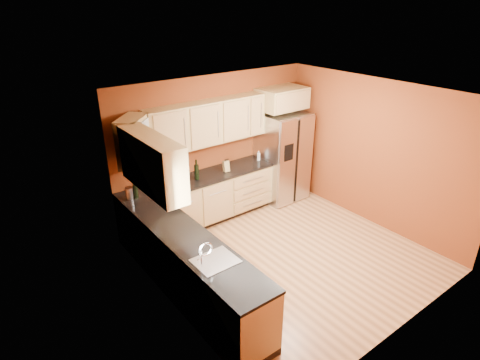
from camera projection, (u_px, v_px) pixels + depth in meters
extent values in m
plane|color=#99653B|center=(286.00, 255.00, 6.47)|extent=(4.00, 4.00, 0.00)
plane|color=white|center=(296.00, 95.00, 5.38)|extent=(4.00, 4.00, 0.00)
cube|color=brown|center=(215.00, 146.00, 7.37)|extent=(4.00, 0.04, 2.60)
cube|color=brown|center=(415.00, 242.00, 4.48)|extent=(4.00, 0.04, 2.60)
cube|color=brown|center=(170.00, 225.00, 4.83)|extent=(0.04, 4.00, 2.60)
cube|color=brown|center=(373.00, 153.00, 7.03)|extent=(0.04, 4.00, 2.60)
cube|color=tan|center=(200.00, 202.00, 7.21)|extent=(2.90, 0.60, 0.88)
cube|color=tan|center=(195.00, 273.00, 5.35)|extent=(0.60, 2.80, 0.88)
cube|color=black|center=(199.00, 179.00, 7.01)|extent=(2.90, 0.62, 0.04)
cube|color=black|center=(194.00, 244.00, 5.16)|extent=(0.62, 2.80, 0.04)
cube|color=tan|center=(208.00, 123.00, 6.90)|extent=(2.30, 0.33, 0.75)
cube|color=tan|center=(152.00, 163.00, 5.22)|extent=(0.33, 1.35, 0.75)
cube|color=tan|center=(134.00, 142.00, 6.00)|extent=(0.67, 0.67, 0.75)
cube|color=tan|center=(282.00, 98.00, 7.59)|extent=(0.92, 0.60, 0.40)
cube|color=#A7A7AB|center=(282.00, 157.00, 8.02)|extent=(0.90, 0.75, 1.78)
cube|color=white|center=(192.00, 223.00, 4.37)|extent=(0.03, 0.90, 1.00)
cylinder|color=#A7A7AB|center=(129.00, 193.00, 6.22)|extent=(0.16, 0.16, 0.20)
cylinder|color=#A7A7AB|center=(168.00, 182.00, 6.59)|extent=(0.16, 0.16, 0.22)
cube|color=tan|center=(226.00, 166.00, 7.23)|extent=(0.11, 0.11, 0.20)
cylinder|color=silver|center=(259.00, 156.00, 7.71)|extent=(0.06, 0.06, 0.19)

